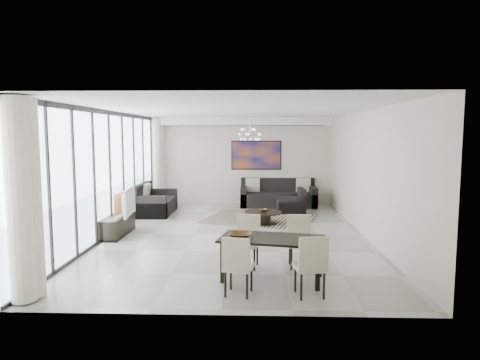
{
  "coord_description": "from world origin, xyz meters",
  "views": [
    {
      "loc": [
        0.44,
        -9.86,
        2.37
      ],
      "look_at": [
        0.09,
        0.43,
        1.25
      ],
      "focal_mm": 32.0,
      "sensor_mm": 36.0,
      "label": 1
    }
  ],
  "objects_px": {
    "sofa_main": "(278,197)",
    "dining_table": "(272,243)",
    "coffee_table": "(263,217)",
    "television": "(125,202)",
    "tv_console": "(118,225)"
  },
  "relations": [
    {
      "from": "tv_console",
      "to": "dining_table",
      "type": "xyz_separation_m",
      "value": [
        3.49,
        -2.98,
        0.38
      ]
    },
    {
      "from": "television",
      "to": "dining_table",
      "type": "xyz_separation_m",
      "value": [
        3.33,
        -3.03,
        -0.17
      ]
    },
    {
      "from": "television",
      "to": "coffee_table",
      "type": "bearing_deg",
      "value": -73.67
    },
    {
      "from": "sofa_main",
      "to": "tv_console",
      "type": "relative_size",
      "value": 1.67
    },
    {
      "from": "tv_console",
      "to": "sofa_main",
      "type": "bearing_deg",
      "value": 46.47
    },
    {
      "from": "tv_console",
      "to": "television",
      "type": "distance_m",
      "value": 0.57
    },
    {
      "from": "coffee_table",
      "to": "dining_table",
      "type": "xyz_separation_m",
      "value": [
        0.06,
        -4.31,
        0.42
      ]
    },
    {
      "from": "coffee_table",
      "to": "television",
      "type": "height_order",
      "value": "television"
    },
    {
      "from": "tv_console",
      "to": "dining_table",
      "type": "bearing_deg",
      "value": -40.48
    },
    {
      "from": "sofa_main",
      "to": "dining_table",
      "type": "height_order",
      "value": "sofa_main"
    },
    {
      "from": "coffee_table",
      "to": "sofa_main",
      "type": "xyz_separation_m",
      "value": [
        0.55,
        2.87,
        0.11
      ]
    },
    {
      "from": "sofa_main",
      "to": "dining_table",
      "type": "bearing_deg",
      "value": -93.91
    },
    {
      "from": "sofa_main",
      "to": "dining_table",
      "type": "distance_m",
      "value": 7.2
    },
    {
      "from": "coffee_table",
      "to": "tv_console",
      "type": "xyz_separation_m",
      "value": [
        -3.43,
        -1.33,
        0.04
      ]
    },
    {
      "from": "sofa_main",
      "to": "dining_table",
      "type": "relative_size",
      "value": 1.36
    }
  ]
}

